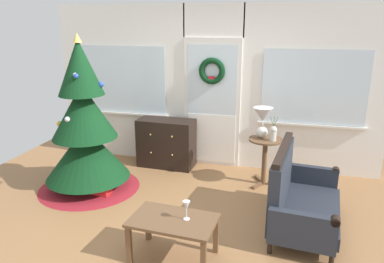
# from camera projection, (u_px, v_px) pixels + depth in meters

# --- Properties ---
(ground_plane) EXTENTS (6.76, 6.76, 0.00)m
(ground_plane) POSITION_uv_depth(u_px,v_px,m) (176.00, 227.00, 4.33)
(ground_plane) COLOR #996B42
(back_wall_with_door) EXTENTS (5.20, 0.19, 2.55)m
(back_wall_with_door) POSITION_uv_depth(u_px,v_px,m) (213.00, 87.00, 5.89)
(back_wall_with_door) COLOR white
(back_wall_with_door) RESTS_ON ground
(christmas_tree) EXTENTS (1.42, 1.42, 2.15)m
(christmas_tree) POSITION_uv_depth(u_px,v_px,m) (85.00, 133.00, 5.11)
(christmas_tree) COLOR #4C331E
(christmas_tree) RESTS_ON ground
(dresser_cabinet) EXTENTS (0.92, 0.48, 0.78)m
(dresser_cabinet) POSITION_uv_depth(u_px,v_px,m) (166.00, 143.00, 6.04)
(dresser_cabinet) COLOR black
(dresser_cabinet) RESTS_ON ground
(settee_sofa) EXTENTS (0.84, 1.44, 0.96)m
(settee_sofa) POSITION_uv_depth(u_px,v_px,m) (297.00, 197.00, 4.23)
(settee_sofa) COLOR black
(settee_sofa) RESTS_ON ground
(side_table) EXTENTS (0.50, 0.48, 0.69)m
(side_table) POSITION_uv_depth(u_px,v_px,m) (265.00, 152.00, 5.32)
(side_table) COLOR brown
(side_table) RESTS_ON ground
(table_lamp) EXTENTS (0.28, 0.28, 0.44)m
(table_lamp) POSITION_uv_depth(u_px,v_px,m) (263.00, 118.00, 5.23)
(table_lamp) COLOR silver
(table_lamp) RESTS_ON side_table
(flower_vase) EXTENTS (0.11, 0.10, 0.35)m
(flower_vase) POSITION_uv_depth(u_px,v_px,m) (273.00, 133.00, 5.15)
(flower_vase) COLOR beige
(flower_vase) RESTS_ON side_table
(coffee_table) EXTENTS (0.88, 0.58, 0.43)m
(coffee_table) POSITION_uv_depth(u_px,v_px,m) (173.00, 225.00, 3.67)
(coffee_table) COLOR brown
(coffee_table) RESTS_ON ground
(wine_glass) EXTENTS (0.08, 0.08, 0.20)m
(wine_glass) POSITION_uv_depth(u_px,v_px,m) (186.00, 206.00, 3.60)
(wine_glass) COLOR silver
(wine_glass) RESTS_ON coffee_table
(gift_box) EXTENTS (0.22, 0.20, 0.22)m
(gift_box) POSITION_uv_depth(u_px,v_px,m) (102.00, 188.00, 5.05)
(gift_box) COLOR red
(gift_box) RESTS_ON ground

